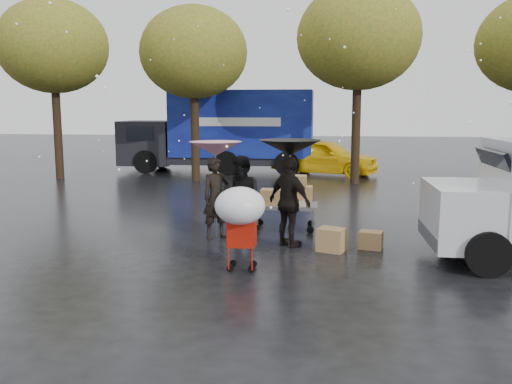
# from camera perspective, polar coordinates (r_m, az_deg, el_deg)

# --- Properties ---
(ground) EXTENTS (90.00, 90.00, 0.00)m
(ground) POSITION_cam_1_polar(r_m,az_deg,el_deg) (10.58, -0.55, -6.24)
(ground) COLOR black
(ground) RESTS_ON ground
(person_pink) EXTENTS (0.75, 0.72, 1.72)m
(person_pink) POSITION_cam_1_polar(r_m,az_deg,el_deg) (11.55, -4.22, -0.61)
(person_pink) COLOR black
(person_pink) RESTS_ON ground
(person_middle) EXTENTS (1.08, 1.00, 1.79)m
(person_middle) POSITION_cam_1_polar(r_m,az_deg,el_deg) (11.17, -1.42, -0.75)
(person_middle) COLOR black
(person_middle) RESTS_ON ground
(person_black) EXTENTS (1.10, 1.03, 1.81)m
(person_black) POSITION_cam_1_polar(r_m,az_deg,el_deg) (10.76, 3.56, -1.05)
(person_black) COLOR black
(person_black) RESTS_ON ground
(umbrella_pink) EXTENTS (1.11, 1.11, 2.06)m
(umbrella_pink) POSITION_cam_1_polar(r_m,az_deg,el_deg) (11.43, -4.28, 4.55)
(umbrella_pink) COLOR #4C4C4C
(umbrella_pink) RESTS_ON ground
(umbrella_black) EXTENTS (1.23, 1.23, 2.14)m
(umbrella_black) POSITION_cam_1_polar(r_m,az_deg,el_deg) (10.63, 3.61, 4.67)
(umbrella_black) COLOR #4C4C4C
(umbrella_black) RESTS_ON ground
(vendor_cart) EXTENTS (1.52, 0.80, 1.27)m
(vendor_cart) POSITION_cam_1_polar(r_m,az_deg,el_deg) (12.30, 3.39, -0.66)
(vendor_cart) COLOR slate
(vendor_cart) RESTS_ON ground
(shopping_cart) EXTENTS (0.84, 0.84, 1.46)m
(shopping_cart) POSITION_cam_1_polar(r_m,az_deg,el_deg) (9.01, -1.66, -1.96)
(shopping_cart) COLOR #B5170A
(shopping_cart) RESTS_ON ground
(blue_truck) EXTENTS (8.30, 2.60, 3.50)m
(blue_truck) POSITION_cam_1_polar(r_m,az_deg,el_deg) (23.70, -3.42, 6.39)
(blue_truck) COLOR #0C0D61
(blue_truck) RESTS_ON ground
(box_ground_near) EXTENTS (0.62, 0.56, 0.45)m
(box_ground_near) POSITION_cam_1_polar(r_m,az_deg,el_deg) (10.63, 7.95, -4.99)
(box_ground_near) COLOR olive
(box_ground_near) RESTS_ON ground
(box_ground_far) EXTENTS (0.52, 0.45, 0.35)m
(box_ground_far) POSITION_cam_1_polar(r_m,az_deg,el_deg) (10.96, 12.00, -4.96)
(box_ground_far) COLOR olive
(box_ground_far) RESTS_ON ground
(yellow_taxi) EXTENTS (4.78, 3.17, 1.51)m
(yellow_taxi) POSITION_cam_1_polar(r_m,az_deg,el_deg) (22.69, 7.21, 3.70)
(yellow_taxi) COLOR yellow
(yellow_taxi) RESTS_ON ground
(tree_row) EXTENTS (21.60, 4.40, 7.12)m
(tree_row) POSITION_cam_1_polar(r_m,az_deg,el_deg) (20.34, 2.05, 15.22)
(tree_row) COLOR black
(tree_row) RESTS_ON ground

